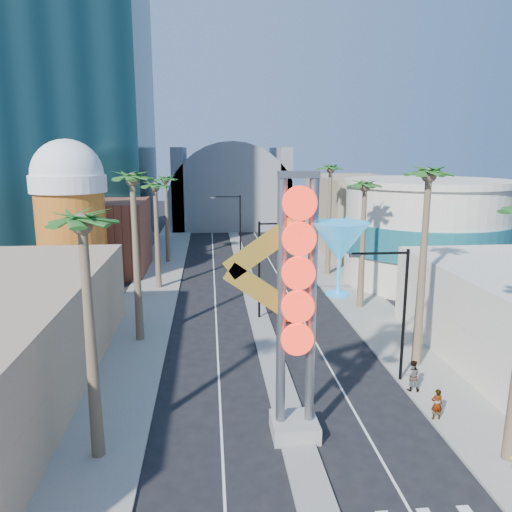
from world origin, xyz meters
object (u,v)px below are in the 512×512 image
Objects in this scene: pedestrian_b at (412,376)px; neon_sign at (315,288)px; red_pickup at (289,308)px; pedestrian_a at (437,404)px.

neon_sign is at bearing 43.98° from pedestrian_b.
pedestrian_a is at bearing -76.97° from red_pickup.
red_pickup is 2.66× the size of pedestrian_b.
pedestrian_a is at bearing 4.53° from neon_sign.
red_pickup is at bearing 84.47° from neon_sign.
neon_sign reaches higher than pedestrian_a.
pedestrian_a is (6.48, 0.51, -6.34)m from neon_sign.
red_pickup is (1.72, 17.73, -6.65)m from neon_sign.
red_pickup is 2.92× the size of pedestrian_a.
pedestrian_a is (4.77, -17.22, 0.30)m from red_pickup.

